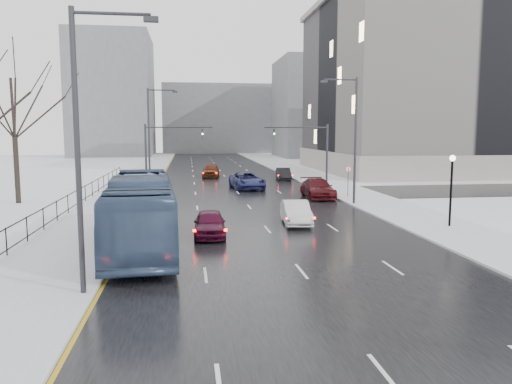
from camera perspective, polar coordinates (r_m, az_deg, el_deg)
name	(u,v)px	position (r m, az deg, el deg)	size (l,w,h in m)	color
road	(228,181)	(58.34, -3.16, 1.23)	(16.00, 150.00, 0.04)	black
cross_road	(239,194)	(46.46, -1.98, -0.24)	(130.00, 10.00, 0.04)	black
sidewalk_left	(137,182)	(58.45, -13.48, 1.12)	(5.00, 150.00, 0.16)	silver
sidewalk_right	(316,180)	(60.09, 6.87, 1.42)	(5.00, 150.00, 0.16)	silver
park_strip	(50,183)	(60.15, -22.52, 0.92)	(14.00, 150.00, 0.12)	white
tree_park_e	(19,204)	(44.40, -25.48, -1.29)	(9.45, 9.45, 13.50)	black
iron_fence	(33,224)	(29.52, -24.15, -3.31)	(0.06, 70.00, 1.30)	black
streetlight_r_mid	(353,134)	(39.96, 10.99, 6.50)	(2.95, 0.25, 10.00)	#2D2D33
streetlight_l_near	(84,139)	(18.21, -19.07, 5.80)	(2.95, 0.25, 10.00)	#2D2D33
streetlight_l_far	(151,134)	(49.99, -11.89, 6.56)	(2.95, 0.25, 10.00)	#2D2D33
lamppost_r_mid	(451,180)	(32.08, 21.44, 1.27)	(0.36, 0.36, 4.28)	black
mast_signal_right	(316,150)	(47.42, 6.88, 4.81)	(6.10, 0.33, 6.50)	#2D2D33
mast_signal_left	(158,151)	(45.97, -11.15, 4.66)	(6.10, 0.33, 6.50)	#2D2D33
no_uturn_sign	(348,172)	(44.23, 10.50, 2.25)	(0.60, 0.06, 2.70)	#2D2D33
civic_building	(459,94)	(80.49, 22.14, 10.29)	(41.00, 31.00, 24.80)	gray
bldg_far_right	(330,108)	(117.59, 8.48, 9.42)	(24.00, 20.00, 22.00)	slate
bldg_far_left	(113,96)	(124.35, -16.04, 10.48)	(18.00, 22.00, 28.00)	slate
bldg_far_center	(219,119)	(138.17, -4.21, 8.28)	(30.00, 18.00, 18.00)	slate
bus	(141,212)	(25.53, -13.00, -2.22)	(3.07, 13.12, 3.65)	#394E6F
sedan_center_near	(210,223)	(27.85, -5.32, -3.60)	(1.73, 4.29, 1.46)	#440B26
sedan_right_near	(296,213)	(31.41, 4.57, -2.36)	(1.57, 4.50, 1.48)	silver
sedan_right_cross	(247,181)	(50.35, -1.02, 1.31)	(2.81, 6.10, 1.70)	navy
sedan_right_far	(318,188)	(44.00, 7.08, 0.41)	(2.31, 5.68, 1.65)	#3F0A10
sedan_center_far	(211,170)	(63.31, -5.17, 2.47)	(2.03, 5.05, 1.72)	#57230E
sedan_right_distant	(283,174)	(59.50, 3.15, 2.06)	(1.54, 4.40, 1.45)	black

